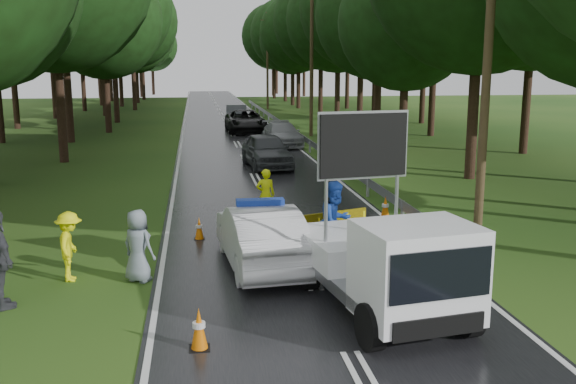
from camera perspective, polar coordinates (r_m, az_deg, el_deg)
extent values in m
plane|color=#1E4513|center=(15.26, 1.50, -6.90)|extent=(160.00, 160.00, 0.00)
cube|color=black|center=(44.61, -5.02, 5.17)|extent=(7.00, 140.00, 0.02)
cylinder|color=gray|center=(16.17, 14.59, -4.92)|extent=(0.12, 0.12, 0.70)
cube|color=gray|center=(44.91, -0.29, 5.95)|extent=(0.05, 60.00, 0.30)
cylinder|color=#43331F|center=(18.00, 17.35, 11.55)|extent=(0.24, 0.24, 10.00)
cylinder|color=#43331F|center=(42.97, 2.10, 11.64)|extent=(0.24, 0.24, 10.00)
cylinder|color=#43331F|center=(68.71, -1.84, 11.53)|extent=(0.24, 0.24, 10.00)
cube|color=#43331F|center=(68.85, -1.87, 15.03)|extent=(1.40, 0.08, 0.08)
imported|color=silver|center=(15.27, -2.47, -3.96)|extent=(1.98, 4.67, 1.50)
cube|color=#1938A5|center=(15.07, -2.49, -0.93)|extent=(1.15, 0.41, 0.15)
cube|color=gray|center=(13.14, 7.50, -7.56)|extent=(2.62, 4.41, 0.25)
cube|color=white|center=(13.88, 5.82, -4.78)|extent=(2.43, 2.67, 0.54)
cube|color=white|center=(11.42, 11.36, -6.96)|extent=(2.20, 1.88, 1.68)
cube|color=black|center=(10.70, 13.49, -7.21)|extent=(1.81, 0.33, 0.84)
cube|color=black|center=(13.08, 6.70, 4.16)|extent=(1.87, 0.42, 1.28)
cylinder|color=black|center=(11.14, 7.36, -11.81)|extent=(0.41, 0.86, 0.83)
cylinder|color=black|center=(12.01, 15.66, -10.41)|extent=(0.41, 0.86, 0.83)
cylinder|color=black|center=(13.88, 1.87, -6.98)|extent=(0.41, 0.86, 0.83)
cylinder|color=black|center=(14.58, 8.88, -6.20)|extent=(0.41, 0.86, 0.83)
cube|color=#FFF70D|center=(15.54, -1.22, -4.56)|extent=(0.08, 0.08, 1.04)
cube|color=#FFF70D|center=(15.78, 0.47, -4.31)|extent=(0.08, 0.08, 1.04)
cube|color=#FFF70D|center=(16.56, 5.23, -3.60)|extent=(0.08, 0.08, 1.04)
cube|color=#FFF70D|center=(16.84, 6.71, -3.38)|extent=(0.08, 0.08, 1.04)
cube|color=#F2CC00|center=(16.04, 2.92, -2.34)|extent=(2.56, 0.98, 0.26)
imported|color=#E9FF0D|center=(19.80, -2.00, -0.23)|extent=(0.59, 0.39, 1.61)
imported|color=#173995|center=(15.61, 4.25, -2.67)|extent=(1.24, 1.19, 2.01)
imported|color=#FDFF0D|center=(15.10, -18.84, -4.60)|extent=(0.64, 1.05, 1.57)
imported|color=slate|center=(14.62, -13.19, -4.68)|extent=(0.95, 0.89, 1.64)
imported|color=#3A3D41|center=(30.01, -1.90, 3.71)|extent=(2.30, 4.81, 1.59)
imported|color=gray|center=(37.89, -0.54, 5.15)|extent=(2.17, 4.83, 1.38)
imported|color=black|center=(45.57, -3.81, 6.30)|extent=(2.74, 5.71, 1.57)
imported|color=#42454A|center=(51.83, -4.61, 6.87)|extent=(1.83, 4.67, 1.51)
cube|color=black|center=(11.33, -7.86, -13.62)|extent=(0.35, 0.35, 0.03)
cone|color=orange|center=(11.18, -7.92, -11.91)|extent=(0.29, 0.29, 0.73)
cube|color=black|center=(17.09, -1.10, -4.85)|extent=(0.31, 0.31, 0.03)
cone|color=orange|center=(17.00, -1.11, -3.79)|extent=(0.26, 0.26, 0.64)
cube|color=black|center=(17.62, 0.11, -4.34)|extent=(0.35, 0.35, 0.03)
cone|color=orange|center=(17.52, 0.11, -3.17)|extent=(0.29, 0.29, 0.73)
cube|color=black|center=(17.93, -7.87, -4.18)|extent=(0.30, 0.30, 0.03)
cone|color=orange|center=(17.85, -7.90, -3.21)|extent=(0.25, 0.25, 0.62)
cube|color=black|center=(20.22, 8.61, -2.41)|extent=(0.36, 0.36, 0.03)
cone|color=orange|center=(20.13, 8.65, -1.36)|extent=(0.30, 0.30, 0.74)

